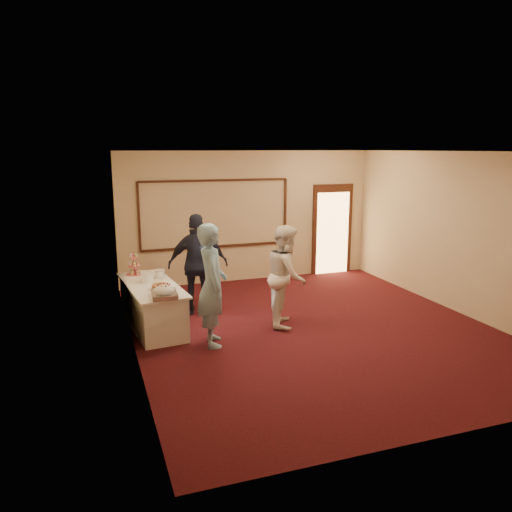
# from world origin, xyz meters

# --- Properties ---
(floor) EXTENTS (7.00, 7.00, 0.00)m
(floor) POSITION_xyz_m (0.00, 0.00, 0.00)
(floor) COLOR black
(floor) RESTS_ON ground
(room_walls) EXTENTS (6.04, 7.04, 3.02)m
(room_walls) POSITION_xyz_m (0.00, 0.00, 2.03)
(room_walls) COLOR beige
(room_walls) RESTS_ON floor
(wall_molding) EXTENTS (3.45, 0.04, 1.55)m
(wall_molding) POSITION_xyz_m (-0.80, 3.47, 1.60)
(wall_molding) COLOR #371810
(wall_molding) RESTS_ON room_walls
(doorway) EXTENTS (1.05, 0.07, 2.20)m
(doorway) POSITION_xyz_m (2.15, 3.45, 1.08)
(doorway) COLOR #371810
(doorway) RESTS_ON floor
(buffet_table) EXTENTS (1.02, 2.16, 0.77)m
(buffet_table) POSITION_xyz_m (-2.60, 0.96, 0.39)
(buffet_table) COLOR white
(buffet_table) RESTS_ON floor
(pavlova_tray) EXTENTS (0.41, 0.57, 0.20)m
(pavlova_tray) POSITION_xyz_m (-2.50, 0.13, 0.86)
(pavlova_tray) COLOR #B9BDC1
(pavlova_tray) RESTS_ON buffet_table
(cupcake_stand) EXTENTS (0.29, 0.29, 0.43)m
(cupcake_stand) POSITION_xyz_m (-2.80, 1.74, 0.92)
(cupcake_stand) COLOR #D04B62
(cupcake_stand) RESTS_ON buffet_table
(plate_stack_a) EXTENTS (0.20, 0.20, 0.17)m
(plate_stack_a) POSITION_xyz_m (-2.65, 1.10, 0.86)
(plate_stack_a) COLOR white
(plate_stack_a) RESTS_ON buffet_table
(plate_stack_b) EXTENTS (0.18, 0.18, 0.15)m
(plate_stack_b) POSITION_xyz_m (-2.40, 1.32, 0.85)
(plate_stack_b) COLOR white
(plate_stack_b) RESTS_ON buffet_table
(tart) EXTENTS (0.31, 0.31, 0.06)m
(tart) POSITION_xyz_m (-2.49, 0.67, 0.80)
(tart) COLOR white
(tart) RESTS_ON buffet_table
(man) EXTENTS (0.56, 0.77, 1.94)m
(man) POSITION_xyz_m (-1.80, -0.14, 0.97)
(man) COLOR #83AED2
(man) RESTS_ON floor
(woman) EXTENTS (0.95, 1.05, 1.77)m
(woman) POSITION_xyz_m (-0.35, 0.34, 0.89)
(woman) COLOR white
(woman) RESTS_ON floor
(guest) EXTENTS (1.17, 0.67, 1.89)m
(guest) POSITION_xyz_m (-1.67, 1.43, 0.94)
(guest) COLOR black
(guest) RESTS_ON floor
(camera_flash) EXTENTS (0.07, 0.05, 0.05)m
(camera_flash) POSITION_xyz_m (-1.54, 1.15, 1.37)
(camera_flash) COLOR white
(camera_flash) RESTS_ON guest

